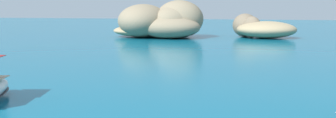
% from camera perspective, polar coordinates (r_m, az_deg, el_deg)
% --- Properties ---
extents(islet_large, '(24.49, 21.29, 8.44)m').
position_cam_1_polar(islet_large, '(91.81, -0.68, 5.11)').
color(islet_large, '#84755B').
rests_on(islet_large, ground).
extents(islet_small, '(14.68, 11.75, 5.39)m').
position_cam_1_polar(islet_small, '(93.08, 12.85, 4.26)').
color(islet_small, '#9E8966').
rests_on(islet_small, ground).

